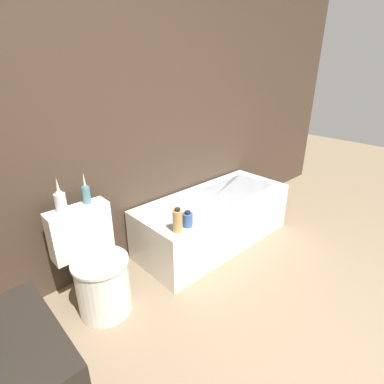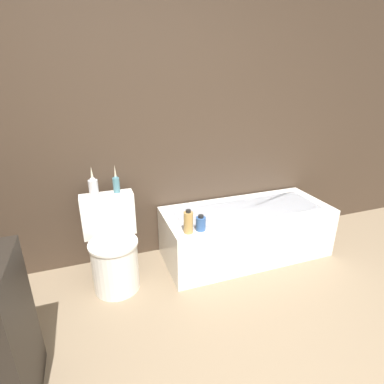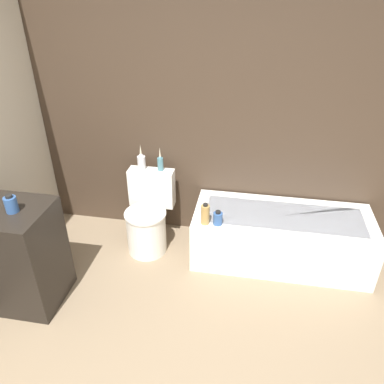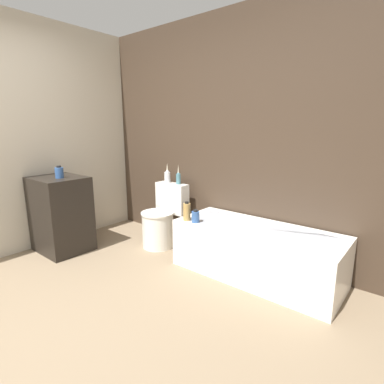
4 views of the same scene
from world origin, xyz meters
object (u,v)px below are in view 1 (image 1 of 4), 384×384
Objects in this scene: vase_gold at (60,200)px; shampoo_bottle_tall at (177,221)px; bathtub at (214,219)px; shampoo_bottle_short at (187,219)px; toilet at (96,269)px; vase_silver at (86,193)px.

shampoo_bottle_tall is at bearing -32.19° from vase_gold.
shampoo_bottle_short reaches higher than bathtub.
vase_gold is at bearing 172.23° from bathtub.
bathtub is at bearing 0.91° from toilet.
vase_gold reaches higher than toilet.
vase_gold is at bearing -179.71° from vase_silver.
vase_gold is 0.92m from shampoo_bottle_short.
shampoo_bottle_short is (0.77, -0.41, -0.28)m from vase_gold.
vase_gold is (-0.09, 0.20, 0.51)m from toilet.
vase_silver is (0.18, 0.00, -0.00)m from vase_gold.
shampoo_bottle_tall is at bearing -20.75° from toilet.
toilet reaches higher than shampoo_bottle_tall.
shampoo_bottle_short is (0.68, -0.21, 0.23)m from toilet.
toilet is at bearing 159.25° from shampoo_bottle_tall.
vase_silver is at bearing 139.10° from shampoo_bottle_tall.
vase_silver is at bearing 170.98° from bathtub.
bathtub is at bearing 22.46° from shampoo_bottle_short.
toilet reaches higher than bathtub.
toilet is at bearing -114.12° from vase_silver.
shampoo_bottle_short is at bearing 3.85° from shampoo_bottle_tall.
shampoo_bottle_tall reaches higher than bathtub.
vase_silver is 1.20× the size of shampoo_bottle_tall.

